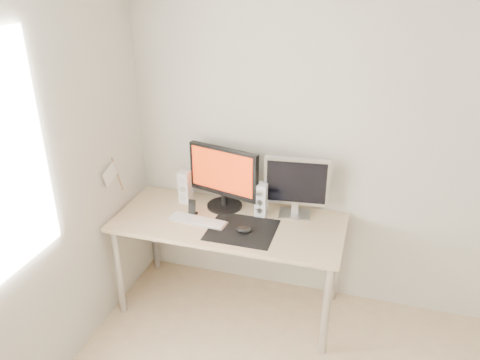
{
  "coord_description": "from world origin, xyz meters",
  "views": [
    {
      "loc": [
        -0.05,
        -1.32,
        2.36
      ],
      "look_at": [
        -0.87,
        1.47,
        1.01
      ],
      "focal_mm": 35.0,
      "sensor_mm": 36.0,
      "label": 1
    }
  ],
  "objects_px": {
    "desk": "(229,230)",
    "main_monitor": "(223,176)",
    "phone_dock": "(192,210)",
    "keyboard": "(197,220)",
    "mouse": "(244,230)",
    "speaker_right": "(261,200)",
    "speaker_left": "(185,187)",
    "second_monitor": "(296,184)"
  },
  "relations": [
    {
      "from": "second_monitor",
      "to": "phone_dock",
      "type": "bearing_deg",
      "value": -163.58
    },
    {
      "from": "keyboard",
      "to": "main_monitor",
      "type": "bearing_deg",
      "value": 66.34
    },
    {
      "from": "phone_dock",
      "to": "speaker_left",
      "type": "bearing_deg",
      "value": 124.94
    },
    {
      "from": "desk",
      "to": "main_monitor",
      "type": "distance_m",
      "value": 0.39
    },
    {
      "from": "mouse",
      "to": "keyboard",
      "type": "height_order",
      "value": "mouse"
    },
    {
      "from": "speaker_right",
      "to": "keyboard",
      "type": "xyz_separation_m",
      "value": [
        -0.4,
        -0.21,
        -0.11
      ]
    },
    {
      "from": "mouse",
      "to": "desk",
      "type": "distance_m",
      "value": 0.22
    },
    {
      "from": "main_monitor",
      "to": "speaker_right",
      "type": "xyz_separation_m",
      "value": [
        0.29,
        -0.04,
        -0.13
      ]
    },
    {
      "from": "desk",
      "to": "keyboard",
      "type": "relative_size",
      "value": 3.72
    },
    {
      "from": "main_monitor",
      "to": "phone_dock",
      "type": "distance_m",
      "value": 0.33
    },
    {
      "from": "mouse",
      "to": "second_monitor",
      "type": "xyz_separation_m",
      "value": [
        0.28,
        0.34,
        0.22
      ]
    },
    {
      "from": "main_monitor",
      "to": "speaker_left",
      "type": "height_order",
      "value": "main_monitor"
    },
    {
      "from": "speaker_right",
      "to": "phone_dock",
      "type": "distance_m",
      "value": 0.5
    },
    {
      "from": "speaker_left",
      "to": "keyboard",
      "type": "height_order",
      "value": "speaker_left"
    },
    {
      "from": "second_monitor",
      "to": "keyboard",
      "type": "height_order",
      "value": "second_monitor"
    },
    {
      "from": "keyboard",
      "to": "phone_dock",
      "type": "bearing_deg",
      "value": 132.0
    },
    {
      "from": "speaker_right",
      "to": "phone_dock",
      "type": "xyz_separation_m",
      "value": [
        -0.47,
        -0.14,
        -0.09
      ]
    },
    {
      "from": "mouse",
      "to": "main_monitor",
      "type": "height_order",
      "value": "main_monitor"
    },
    {
      "from": "speaker_left",
      "to": "second_monitor",
      "type": "bearing_deg",
      "value": 1.96
    },
    {
      "from": "main_monitor",
      "to": "speaker_right",
      "type": "distance_m",
      "value": 0.32
    },
    {
      "from": "desk",
      "to": "phone_dock",
      "type": "bearing_deg",
      "value": 178.72
    },
    {
      "from": "desk",
      "to": "keyboard",
      "type": "height_order",
      "value": "keyboard"
    },
    {
      "from": "desk",
      "to": "keyboard",
      "type": "xyz_separation_m",
      "value": [
        -0.2,
        -0.07,
        0.09
      ]
    },
    {
      "from": "speaker_left",
      "to": "speaker_right",
      "type": "relative_size",
      "value": 1.0
    },
    {
      "from": "mouse",
      "to": "keyboard",
      "type": "distance_m",
      "value": 0.35
    },
    {
      "from": "speaker_right",
      "to": "speaker_left",
      "type": "bearing_deg",
      "value": 176.03
    },
    {
      "from": "mouse",
      "to": "speaker_right",
      "type": "xyz_separation_m",
      "value": [
        0.05,
        0.27,
        0.1
      ]
    },
    {
      "from": "mouse",
      "to": "keyboard",
      "type": "bearing_deg",
      "value": 171.23
    },
    {
      "from": "speaker_left",
      "to": "mouse",
      "type": "bearing_deg",
      "value": -29.65
    },
    {
      "from": "keyboard",
      "to": "phone_dock",
      "type": "height_order",
      "value": "phone_dock"
    },
    {
      "from": "mouse",
      "to": "main_monitor",
      "type": "xyz_separation_m",
      "value": [
        -0.24,
        0.31,
        0.23
      ]
    },
    {
      "from": "keyboard",
      "to": "speaker_right",
      "type": "bearing_deg",
      "value": 28.06
    },
    {
      "from": "main_monitor",
      "to": "keyboard",
      "type": "bearing_deg",
      "value": -113.66
    },
    {
      "from": "mouse",
      "to": "main_monitor",
      "type": "bearing_deg",
      "value": 127.96
    },
    {
      "from": "desk",
      "to": "second_monitor",
      "type": "distance_m",
      "value": 0.57
    },
    {
      "from": "keyboard",
      "to": "phone_dock",
      "type": "relative_size",
      "value": 3.6
    },
    {
      "from": "desk",
      "to": "main_monitor",
      "type": "bearing_deg",
      "value": 117.39
    },
    {
      "from": "desk",
      "to": "second_monitor",
      "type": "height_order",
      "value": "second_monitor"
    },
    {
      "from": "mouse",
      "to": "desk",
      "type": "relative_size",
      "value": 0.07
    },
    {
      "from": "desk",
      "to": "speaker_left",
      "type": "distance_m",
      "value": 0.48
    },
    {
      "from": "main_monitor",
      "to": "keyboard",
      "type": "relative_size",
      "value": 1.26
    },
    {
      "from": "speaker_left",
      "to": "speaker_right",
      "type": "xyz_separation_m",
      "value": [
        0.6,
        -0.04,
        0.0
      ]
    }
  ]
}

